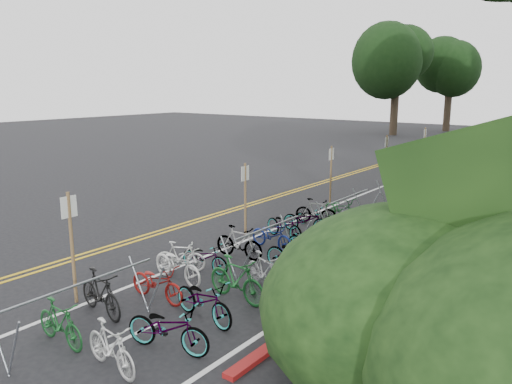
{
  "coord_description": "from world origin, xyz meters",
  "views": [
    {
      "loc": [
        10.8,
        -7.95,
        5.04
      ],
      "look_at": [
        0.3,
        6.01,
        1.3
      ],
      "focal_mm": 35.0,
      "sensor_mm": 36.0,
      "label": 1
    }
  ],
  "objects": [
    {
      "name": "bike_valet",
      "position": [
        2.93,
        2.67,
        0.47
      ],
      "size": [
        3.31,
        13.41,
        1.08
      ],
      "color": "#144C1E",
      "rests_on": "ground"
    },
    {
      "name": "signposts_rest",
      "position": [
        0.6,
        14.0,
        1.43
      ],
      "size": [
        0.08,
        18.4,
        2.5
      ],
      "color": "brown",
      "rests_on": "ground"
    },
    {
      "name": "bike_racks_rest",
      "position": [
        3.0,
        13.0,
        0.85
      ],
      "size": [
        1.14,
        23.0,
        1.17
      ],
      "color": "gray",
      "rests_on": "ground"
    },
    {
      "name": "signpost_near",
      "position": [
        0.75,
        -1.7,
        1.53
      ],
      "size": [
        0.08,
        0.4,
        2.68
      ],
      "color": "brown",
      "rests_on": "ground"
    },
    {
      "name": "ground",
      "position": [
        0.0,
        0.0,
        0.0
      ],
      "size": [
        120.0,
        120.0,
        0.0
      ],
      "primitive_type": "plane",
      "color": "black",
      "rests_on": "ground"
    },
    {
      "name": "bike_front",
      "position": [
        1.28,
        1.24,
        0.43
      ],
      "size": [
        1.04,
        1.43,
        0.85
      ],
      "primitive_type": "imported",
      "rotation": [
        0.0,
        0.0,
        2.08
      ],
      "color": "beige",
      "rests_on": "ground"
    },
    {
      "name": "road_markings",
      "position": [
        0.63,
        10.1,
        0.0
      ],
      "size": [
        7.47,
        80.0,
        0.01
      ],
      "color": "gold",
      "rests_on": "ground"
    },
    {
      "name": "red_curb",
      "position": [
        5.7,
        12.0,
        0.05
      ],
      "size": [
        0.25,
        28.0,
        0.1
      ],
      "primitive_type": "cube",
      "color": "maroon",
      "rests_on": "ground"
    },
    {
      "name": "bike_rack_front",
      "position": [
        2.54,
        -2.64,
        0.93
      ],
      "size": [
        1.18,
        3.4,
        1.25
      ],
      "color": "gray",
      "rests_on": "ground"
    }
  ]
}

